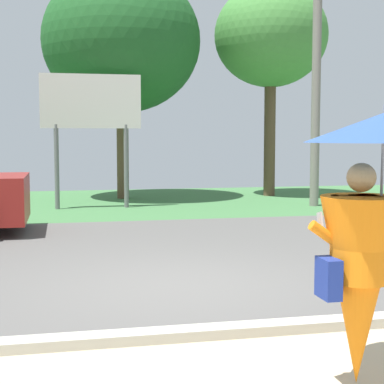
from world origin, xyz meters
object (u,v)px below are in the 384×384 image
Objects in this scene: monk_pedestrian at (366,232)px; roadside_billboard at (91,111)px; tree_center_back at (271,36)px; utility_pole at (317,51)px; tree_left_far at (122,41)px.

monk_pedestrian is 0.61× the size of roadside_billboard.
utility_pole is at bearing -85.24° from tree_center_back.
roadside_billboard is 0.53× the size of tree_center_back.
monk_pedestrian is 0.32× the size of tree_center_back.
tree_center_back is (5.70, 2.27, 2.45)m from roadside_billboard.
utility_pole is at bearing 74.70° from monk_pedestrian.
tree_center_back is (4.21, 14.18, 3.82)m from monk_pedestrian.
roadside_billboard is (-1.49, 11.91, 1.37)m from monk_pedestrian.
monk_pedestrian is 12.42m from utility_pole.
tree_left_far is (-0.44, 14.29, 3.55)m from monk_pedestrian.
utility_pole is 2.27× the size of roadside_billboard.
utility_pole is at bearing -6.75° from roadside_billboard.
monk_pedestrian is 14.73m from tree_left_far.
tree_center_back is (-0.25, 2.98, 0.85)m from utility_pole.
utility_pole is 5.82m from tree_left_far.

